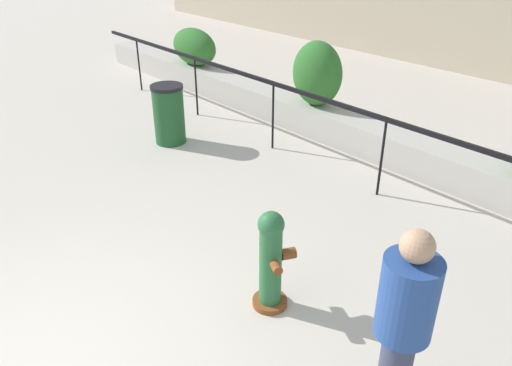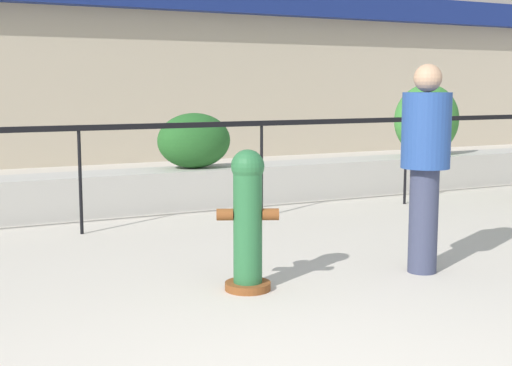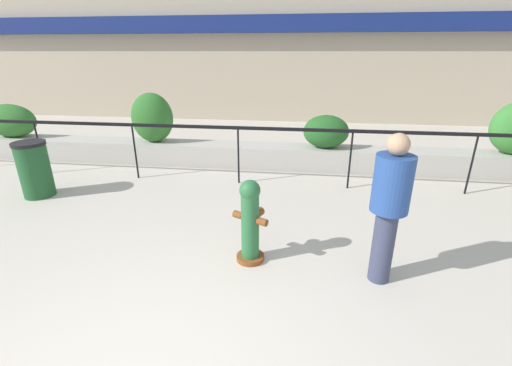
% 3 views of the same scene
% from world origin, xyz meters
% --- Properties ---
extents(planter_wall_low, '(18.00, 0.70, 0.50)m').
position_xyz_m(planter_wall_low, '(0.00, 6.00, 0.25)').
color(planter_wall_low, '#B7B2A8').
rests_on(planter_wall_low, ground).
extents(fence_railing_segment, '(15.00, 0.05, 1.15)m').
position_xyz_m(fence_railing_segment, '(-0.00, 4.90, 1.02)').
color(fence_railing_segment, black).
rests_on(fence_railing_segment, ground).
extents(hedge_bush_0, '(1.33, 0.67, 0.80)m').
position_xyz_m(hedge_bush_0, '(-5.86, 6.00, 0.90)').
color(hedge_bush_0, '#2D6B28').
rests_on(hedge_bush_0, planter_wall_low).
extents(hedge_bush_1, '(0.96, 0.70, 1.12)m').
position_xyz_m(hedge_bush_1, '(-2.20, 6.00, 1.06)').
color(hedge_bush_1, '#2D6B28').
rests_on(hedge_bush_1, planter_wall_low).
extents(fire_hydrant, '(0.47, 0.48, 1.08)m').
position_xyz_m(fire_hydrant, '(0.64, 2.23, 0.55)').
color(fire_hydrant, brown).
rests_on(fire_hydrant, ground).
extents(pedestrian, '(0.56, 0.56, 1.73)m').
position_xyz_m(pedestrian, '(2.17, 2.04, 0.99)').
color(pedestrian, '#383D56').
rests_on(pedestrian, ground).
extents(trash_bin, '(0.55, 0.55, 1.01)m').
position_xyz_m(trash_bin, '(-3.51, 3.77, 0.51)').
color(trash_bin, '#1E5128').
rests_on(trash_bin, ground).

